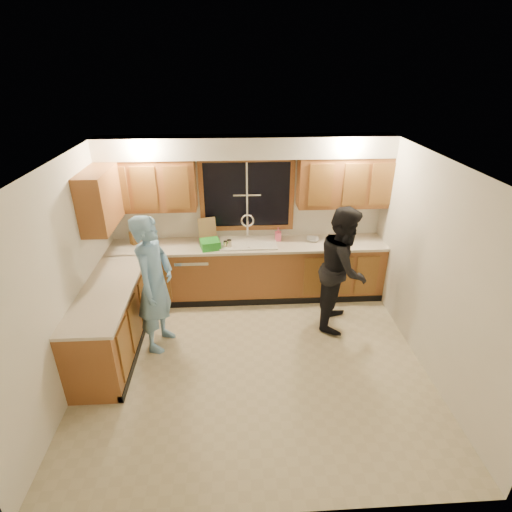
{
  "coord_description": "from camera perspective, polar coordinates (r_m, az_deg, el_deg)",
  "views": [
    {
      "loc": [
        -0.21,
        -3.94,
        3.45
      ],
      "look_at": [
        0.06,
        0.65,
        1.17
      ],
      "focal_mm": 28.0,
      "sensor_mm": 36.0,
      "label": 1
    }
  ],
  "objects": [
    {
      "name": "wall_left",
      "position": [
        4.89,
        -25.74,
        -3.23
      ],
      "size": [
        0.0,
        3.8,
        3.8
      ],
      "primitive_type": "plane",
      "rotation": [
        1.57,
        0.0,
        1.57
      ],
      "color": "silver",
      "rests_on": "ground"
    },
    {
      "name": "base_cabinets_left",
      "position": [
        5.48,
        -19.91,
        -8.82
      ],
      "size": [
        0.6,
        1.9,
        0.88
      ],
      "primitive_type": "cube",
      "color": "brown",
      "rests_on": "ground"
    },
    {
      "name": "soap_bottle",
      "position": [
        6.17,
        3.18,
        3.12
      ],
      "size": [
        0.1,
        0.1,
        0.21
      ],
      "primitive_type": "imported",
      "rotation": [
        0.0,
        0.0,
        -0.06
      ],
      "color": "#F35C80",
      "rests_on": "countertop_back"
    },
    {
      "name": "stove",
      "position": [
        5.04,
        -21.58,
        -12.41
      ],
      "size": [
        0.58,
        0.75,
        0.9
      ],
      "primitive_type": "cube",
      "color": "white",
      "rests_on": "floor"
    },
    {
      "name": "can_right",
      "position": [
        5.93,
        -3.85,
        1.7
      ],
      "size": [
        0.08,
        0.08,
        0.13
      ],
      "primitive_type": "cylinder",
      "rotation": [
        0.0,
        0.0,
        -0.05
      ],
      "color": "#B8A88E",
      "rests_on": "countertop_back"
    },
    {
      "name": "window_frame",
      "position": [
        6.12,
        -1.3,
        8.72
      ],
      "size": [
        1.44,
        0.03,
        1.14
      ],
      "color": "black",
      "rests_on": "wall_back"
    },
    {
      "name": "sink",
      "position": [
        6.12,
        -1.13,
        1.33
      ],
      "size": [
        0.86,
        0.52,
        0.57
      ],
      "color": "white",
      "rests_on": "countertop_back"
    },
    {
      "name": "upper_cabinets_right",
      "position": [
        6.13,
        12.4,
        10.32
      ],
      "size": [
        1.35,
        0.33,
        0.75
      ],
      "primitive_type": "cube",
      "color": "brown",
      "rests_on": "wall_back"
    },
    {
      "name": "woman",
      "position": [
        5.6,
        12.33,
        -1.7
      ],
      "size": [
        0.93,
        1.03,
        1.76
      ],
      "primitive_type": "imported",
      "rotation": [
        0.0,
        0.0,
        1.21
      ],
      "color": "black",
      "rests_on": "floor"
    },
    {
      "name": "wall_back",
      "position": [
        6.25,
        -1.27,
        5.68
      ],
      "size": [
        4.2,
        0.0,
        4.2
      ],
      "primitive_type": "plane",
      "rotation": [
        1.57,
        0.0,
        0.0
      ],
      "color": "silver",
      "rests_on": "ground"
    },
    {
      "name": "man",
      "position": [
        5.17,
        -14.27,
        -3.91
      ],
      "size": [
        0.6,
        0.76,
        1.83
      ],
      "primitive_type": "imported",
      "rotation": [
        0.0,
        0.0,
        1.3
      ],
      "color": "#71A5D5",
      "rests_on": "floor"
    },
    {
      "name": "countertop_left",
      "position": [
        5.23,
        -20.51,
        -4.68
      ],
      "size": [
        0.63,
        1.9,
        0.04
      ],
      "primitive_type": "cube",
      "color": "beige",
      "rests_on": "base_cabinets_left"
    },
    {
      "name": "upper_cabinets_return",
      "position": [
        5.59,
        -21.42,
        7.59
      ],
      "size": [
        0.33,
        0.9,
        0.75
      ],
      "primitive_type": "cube",
      "color": "brown",
      "rests_on": "wall_left"
    },
    {
      "name": "bowl",
      "position": [
        6.25,
        8.1,
        2.38
      ],
      "size": [
        0.23,
        0.23,
        0.05
      ],
      "primitive_type": "imported",
      "rotation": [
        0.0,
        0.0,
        -0.2
      ],
      "color": "silver",
      "rests_on": "countertop_back"
    },
    {
      "name": "cutting_board",
      "position": [
        6.19,
        -6.96,
        3.8
      ],
      "size": [
        0.29,
        0.17,
        0.36
      ],
      "primitive_type": "cube",
      "rotation": [
        -0.21,
        0.0,
        0.29
      ],
      "color": "tan",
      "rests_on": "countertop_back"
    },
    {
      "name": "dish_crate",
      "position": [
        5.96,
        -6.57,
        1.68
      ],
      "size": [
        0.33,
        0.31,
        0.13
      ],
      "primitive_type": "cube",
      "rotation": [
        0.0,
        0.0,
        0.23
      ],
      "color": "green",
      "rests_on": "countertop_back"
    },
    {
      "name": "ceiling",
      "position": [
        4.06,
        -0.37,
        12.8
      ],
      "size": [
        4.2,
        4.2,
        0.0
      ],
      "primitive_type": "plane",
      "rotation": [
        3.14,
        0.0,
        0.0
      ],
      "color": "white"
    },
    {
      "name": "upper_cabinets_left",
      "position": [
        6.03,
        -15.13,
        9.77
      ],
      "size": [
        1.35,
        0.33,
        0.75
      ],
      "primitive_type": "cube",
      "color": "brown",
      "rests_on": "wall_back"
    },
    {
      "name": "knife_block",
      "position": [
        6.33,
        -17.01,
        2.52
      ],
      "size": [
        0.14,
        0.14,
        0.2
      ],
      "primitive_type": "cube",
      "rotation": [
        0.0,
        0.0,
        0.77
      ],
      "color": "brown",
      "rests_on": "countertop_back"
    },
    {
      "name": "floor",
      "position": [
        5.24,
        -0.29,
        -14.84
      ],
      "size": [
        4.2,
        4.2,
        0.0
      ],
      "primitive_type": "plane",
      "color": "beige",
      "rests_on": "ground"
    },
    {
      "name": "dishwasher",
      "position": [
        6.34,
        -8.79,
        -2.66
      ],
      "size": [
        0.6,
        0.56,
        0.82
      ],
      "primitive_type": "cube",
      "color": "white",
      "rests_on": "floor"
    },
    {
      "name": "wall_right",
      "position": [
        5.07,
        24.12,
        -1.88
      ],
      "size": [
        0.0,
        3.8,
        3.8
      ],
      "primitive_type": "plane",
      "rotation": [
        1.57,
        0.0,
        -1.57
      ],
      "color": "silver",
      "rests_on": "ground"
    },
    {
      "name": "soffit",
      "position": [
        5.78,
        -1.31,
        15.33
      ],
      "size": [
        4.2,
        0.35,
        0.3
      ],
      "primitive_type": "cube",
      "color": "white",
      "rests_on": "wall_back"
    },
    {
      "name": "countertop_back",
      "position": [
        6.09,
        -1.12,
        1.55
      ],
      "size": [
        4.2,
        0.63,
        0.04
      ],
      "primitive_type": "cube",
      "color": "beige",
      "rests_on": "base_cabinets_back"
    },
    {
      "name": "can_left",
      "position": [
        5.95,
        -4.4,
        1.65
      ],
      "size": [
        0.06,
        0.06,
        0.11
      ],
      "primitive_type": "cylinder",
      "rotation": [
        0.0,
        0.0,
        0.05
      ],
      "color": "#B8A88E",
      "rests_on": "countertop_back"
    },
    {
      "name": "base_cabinets_back",
      "position": [
        6.31,
        -1.09,
        -2.19
      ],
      "size": [
        4.2,
        0.6,
        0.88
      ],
      "primitive_type": "cube",
      "color": "brown",
      "rests_on": "ground"
    }
  ]
}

